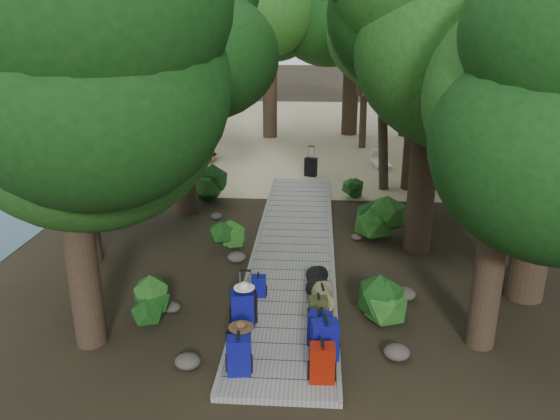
# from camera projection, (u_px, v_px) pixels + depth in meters

# --- Properties ---
(ground) EXTENTS (120.00, 120.00, 0.00)m
(ground) POSITION_uv_depth(u_px,v_px,m) (292.00, 265.00, 12.94)
(ground) COLOR #2C2316
(ground) RESTS_ON ground
(sand_beach) EXTENTS (40.00, 22.00, 0.02)m
(sand_beach) POSITION_uv_depth(u_px,v_px,m) (307.00, 133.00, 28.00)
(sand_beach) COLOR tan
(sand_beach) RESTS_ON ground
(boardwalk) EXTENTS (2.00, 12.00, 0.12)m
(boardwalk) POSITION_uv_depth(u_px,v_px,m) (294.00, 246.00, 13.86)
(boardwalk) COLOR gray
(boardwalk) RESTS_ON ground
(backpack_left_a) EXTENTS (0.41, 0.31, 0.71)m
(backpack_left_a) POSITION_uv_depth(u_px,v_px,m) (239.00, 354.00, 8.69)
(backpack_left_a) COLOR navy
(backpack_left_a) RESTS_ON boardwalk
(backpack_left_b) EXTENTS (0.39, 0.30, 0.65)m
(backpack_left_b) POSITION_uv_depth(u_px,v_px,m) (239.00, 343.00, 9.02)
(backpack_left_b) COLOR black
(backpack_left_b) RESTS_ON boardwalk
(backpack_left_c) EXTENTS (0.47, 0.37, 0.77)m
(backpack_left_c) POSITION_uv_depth(u_px,v_px,m) (242.00, 307.00, 10.03)
(backpack_left_c) COLOR navy
(backpack_left_c) RESTS_ON boardwalk
(backpack_left_d) EXTENTS (0.33, 0.25, 0.49)m
(backpack_left_d) POSITION_uv_depth(u_px,v_px,m) (258.00, 285.00, 11.19)
(backpack_left_d) COLOR navy
(backpack_left_d) RESTS_ON boardwalk
(backpack_right_a) EXTENTS (0.40, 0.29, 0.70)m
(backpack_right_a) POSITION_uv_depth(u_px,v_px,m) (322.00, 361.00, 8.52)
(backpack_right_a) COLOR #8B1004
(backpack_right_a) RESTS_ON boardwalk
(backpack_right_b) EXTENTS (0.49, 0.38, 0.79)m
(backpack_right_b) POSITION_uv_depth(u_px,v_px,m) (325.00, 339.00, 9.04)
(backpack_right_b) COLOR navy
(backpack_right_b) RESTS_ON boardwalk
(backpack_right_c) EXTENTS (0.44, 0.35, 0.66)m
(backpack_right_c) POSITION_uv_depth(u_px,v_px,m) (320.00, 327.00, 9.50)
(backpack_right_c) COLOR navy
(backpack_right_c) RESTS_ON boardwalk
(backpack_right_d) EXTENTS (0.37, 0.28, 0.53)m
(backpack_right_d) POSITION_uv_depth(u_px,v_px,m) (318.00, 308.00, 10.26)
(backpack_right_d) COLOR #2E3716
(backpack_right_d) RESTS_ON boardwalk
(duffel_right_khaki) EXTENTS (0.47, 0.64, 0.40)m
(duffel_right_khaki) POSITION_uv_depth(u_px,v_px,m) (322.00, 297.00, 10.80)
(duffel_right_khaki) COLOR olive
(duffel_right_khaki) RESTS_ON boardwalk
(duffel_right_black) EXTENTS (0.50, 0.70, 0.41)m
(duffel_right_black) POSITION_uv_depth(u_px,v_px,m) (317.00, 281.00, 11.44)
(duffel_right_black) COLOR black
(duffel_right_black) RESTS_ON boardwalk
(suitcase_on_boardwalk) EXTENTS (0.45, 0.33, 0.62)m
(suitcase_on_boardwalk) POSITION_uv_depth(u_px,v_px,m) (246.00, 307.00, 10.21)
(suitcase_on_boardwalk) COLOR black
(suitcase_on_boardwalk) RESTS_ON boardwalk
(lone_suitcase_on_sand) EXTENTS (0.49, 0.38, 0.68)m
(lone_suitcase_on_sand) POSITION_uv_depth(u_px,v_px,m) (311.00, 167.00, 20.13)
(lone_suitcase_on_sand) COLOR black
(lone_suitcase_on_sand) RESTS_ON sand_beach
(hat_brown) EXTENTS (0.41, 0.41, 0.12)m
(hat_brown) POSITION_uv_depth(u_px,v_px,m) (241.00, 324.00, 8.86)
(hat_brown) COLOR #51351E
(hat_brown) RESTS_ON backpack_left_b
(hat_white) EXTENTS (0.39, 0.39, 0.13)m
(hat_white) POSITION_uv_depth(u_px,v_px,m) (244.00, 285.00, 9.91)
(hat_white) COLOR silver
(hat_white) RESTS_ON backpack_left_c
(kayak) EXTENTS (1.17, 3.43, 0.34)m
(kayak) POSITION_uv_depth(u_px,v_px,m) (211.00, 155.00, 22.57)
(kayak) COLOR #A0310D
(kayak) RESTS_ON sand_beach
(sun_lounger) EXTENTS (0.81, 1.94, 0.61)m
(sun_lounger) POSITION_uv_depth(u_px,v_px,m) (381.00, 160.00, 21.30)
(sun_lounger) COLOR silver
(sun_lounger) RESTS_ON sand_beach
(tree_right_a) EXTENTS (4.25, 4.25, 7.09)m
(tree_right_a) POSITION_uv_depth(u_px,v_px,m) (506.00, 151.00, 8.64)
(tree_right_a) COLOR black
(tree_right_a) RESTS_ON ground
(tree_right_c) EXTENTS (5.48, 5.48, 9.49)m
(tree_right_c) POSITION_uv_depth(u_px,v_px,m) (433.00, 55.00, 12.29)
(tree_right_c) COLOR black
(tree_right_c) RESTS_ON ground
(tree_right_d) EXTENTS (6.40, 6.40, 11.74)m
(tree_right_d) POSITION_uv_depth(u_px,v_px,m) (508.00, 5.00, 13.94)
(tree_right_d) COLOR black
(tree_right_d) RESTS_ON ground
(tree_right_e) EXTENTS (5.43, 5.43, 9.77)m
(tree_right_e) POSITION_uv_depth(u_px,v_px,m) (423.00, 40.00, 17.16)
(tree_right_e) COLOR black
(tree_right_e) RESTS_ON ground
(tree_right_f) EXTENTS (5.58, 5.58, 9.97)m
(tree_right_f) POSITION_uv_depth(u_px,v_px,m) (477.00, 35.00, 19.29)
(tree_right_f) COLOR black
(tree_right_f) RESTS_ON ground
(tree_left_a) EXTENTS (4.58, 4.58, 7.64)m
(tree_left_a) POSITION_uv_depth(u_px,v_px,m) (65.00, 133.00, 8.61)
(tree_left_a) COLOR black
(tree_left_a) RESTS_ON ground
(tree_left_b) EXTENTS (4.58, 4.58, 8.24)m
(tree_left_b) POSITION_uv_depth(u_px,v_px,m) (70.00, 87.00, 11.94)
(tree_left_b) COLOR black
(tree_left_b) RESTS_ON ground
(tree_left_c) EXTENTS (5.08, 5.08, 8.83)m
(tree_left_c) POSITION_uv_depth(u_px,v_px,m) (178.00, 61.00, 15.06)
(tree_left_c) COLOR black
(tree_left_c) RESTS_ON ground
(tree_back_a) EXTENTS (5.72, 5.72, 9.90)m
(tree_back_a) POSITION_uv_depth(u_px,v_px,m) (270.00, 32.00, 25.32)
(tree_back_a) COLOR black
(tree_back_a) RESTS_ON ground
(tree_back_b) EXTENTS (6.30, 6.30, 11.24)m
(tree_back_b) POSITION_uv_depth(u_px,v_px,m) (354.00, 17.00, 25.76)
(tree_back_b) COLOR black
(tree_back_b) RESTS_ON ground
(tree_back_c) EXTENTS (4.66, 4.66, 8.39)m
(tree_back_c) POSITION_uv_depth(u_px,v_px,m) (411.00, 49.00, 25.85)
(tree_back_c) COLOR black
(tree_back_c) RESTS_ON ground
(tree_back_d) EXTENTS (4.35, 4.35, 7.25)m
(tree_back_d) POSITION_uv_depth(u_px,v_px,m) (200.00, 61.00, 25.97)
(tree_back_d) COLOR black
(tree_back_d) RESTS_ON ground
(palm_right_a) EXTENTS (4.44, 4.44, 7.57)m
(palm_right_a) POSITION_uv_depth(u_px,v_px,m) (394.00, 76.00, 17.70)
(palm_right_a) COLOR #103911
(palm_right_a) RESTS_ON ground
(palm_right_b) EXTENTS (4.62, 4.62, 8.92)m
(palm_right_b) POSITION_uv_depth(u_px,v_px,m) (425.00, 47.00, 21.89)
(palm_right_b) COLOR #103911
(palm_right_b) RESTS_ON ground
(palm_right_c) EXTENTS (4.35, 4.35, 6.92)m
(palm_right_c) POSITION_uv_depth(u_px,v_px,m) (371.00, 69.00, 23.79)
(palm_right_c) COLOR #103911
(palm_right_c) RESTS_ON ground
(palm_left_a) EXTENTS (3.86, 3.86, 6.14)m
(palm_left_a) POSITION_uv_depth(u_px,v_px,m) (175.00, 95.00, 18.68)
(palm_left_a) COLOR #103911
(palm_left_a) RESTS_ON ground
(rock_left_a) EXTENTS (0.44, 0.39, 0.24)m
(rock_left_a) POSITION_uv_depth(u_px,v_px,m) (188.00, 361.00, 9.11)
(rock_left_a) COLOR #4C473F
(rock_left_a) RESTS_ON ground
(rock_left_b) EXTENTS (0.35, 0.31, 0.19)m
(rock_left_b) POSITION_uv_depth(u_px,v_px,m) (172.00, 307.00, 10.86)
(rock_left_b) COLOR #4C473F
(rock_left_b) RESTS_ON ground
(rock_left_c) EXTENTS (0.45, 0.40, 0.25)m
(rock_left_c) POSITION_uv_depth(u_px,v_px,m) (237.00, 257.00, 13.09)
(rock_left_c) COLOR #4C473F
(rock_left_c) RESTS_ON ground
(rock_left_d) EXTENTS (0.33, 0.30, 0.18)m
(rock_left_d) POSITION_uv_depth(u_px,v_px,m) (216.00, 216.00, 15.90)
(rock_left_d) COLOR #4C473F
(rock_left_d) RESTS_ON ground
(rock_right_a) EXTENTS (0.46, 0.41, 0.25)m
(rock_right_a) POSITION_uv_depth(u_px,v_px,m) (397.00, 352.00, 9.34)
(rock_right_a) COLOR #4C473F
(rock_right_a) RESTS_ON ground
(rock_right_b) EXTENTS (0.48, 0.43, 0.26)m
(rock_right_b) POSITION_uv_depth(u_px,v_px,m) (404.00, 294.00, 11.32)
(rock_right_b) COLOR #4C473F
(rock_right_b) RESTS_ON ground
(rock_right_c) EXTENTS (0.30, 0.27, 0.16)m
(rock_right_c) POSITION_uv_depth(u_px,v_px,m) (357.00, 237.00, 14.40)
(rock_right_c) COLOR #4C473F
(rock_right_c) RESTS_ON ground
(rock_right_d) EXTENTS (0.48, 0.43, 0.26)m
(rock_right_d) POSITION_uv_depth(u_px,v_px,m) (384.00, 212.00, 16.15)
(rock_right_d) COLOR #4C473F
(rock_right_d) RESTS_ON ground
(shrub_left_a) EXTENTS (0.95, 0.95, 0.85)m
(shrub_left_a) POSITION_uv_depth(u_px,v_px,m) (150.00, 304.00, 10.33)
(shrub_left_a) COLOR #1B4414
(shrub_left_a) RESTS_ON ground
(shrub_left_b) EXTENTS (0.86, 0.86, 0.77)m
(shrub_left_b) POSITION_uv_depth(u_px,v_px,m) (225.00, 239.00, 13.50)
(shrub_left_b) COLOR #1B4414
(shrub_left_b) RESTS_ON ground
(shrub_left_c) EXTENTS (1.37, 1.37, 1.24)m
(shrub_left_c) POSITION_uv_depth(u_px,v_px,m) (209.00, 182.00, 17.32)
(shrub_left_c) COLOR #1B4414
(shrub_left_c) RESTS_ON ground
(shrub_right_a) EXTENTS (0.94, 0.94, 0.84)m
(shrub_right_a) POSITION_uv_depth(u_px,v_px,m) (380.00, 297.00, 10.57)
(shrub_right_a) COLOR #1B4414
(shrub_right_a) RESTS_ON ground
(shrub_right_b) EXTENTS (1.25, 1.25, 1.12)m
(shrub_right_b) POSITION_uv_depth(u_px,v_px,m) (381.00, 218.00, 14.40)
(shrub_right_b) COLOR #1B4414
(shrub_right_b) RESTS_ON ground
(shrub_right_c) EXTENTS (0.72, 0.72, 0.65)m
(shrub_right_c) POSITION_uv_depth(u_px,v_px,m) (350.00, 188.00, 17.71)
(shrub_right_c) COLOR #1B4414
(shrub_right_c) RESTS_ON ground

